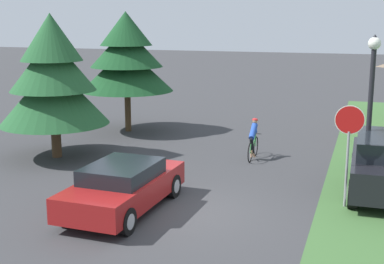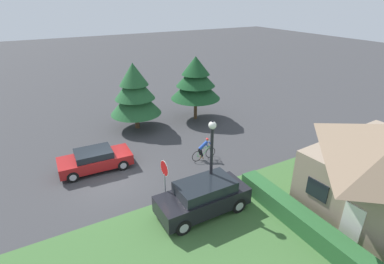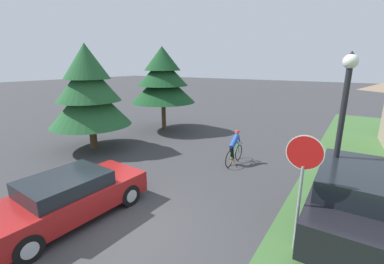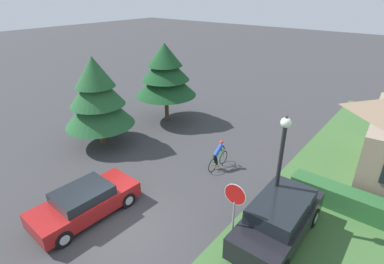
# 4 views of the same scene
# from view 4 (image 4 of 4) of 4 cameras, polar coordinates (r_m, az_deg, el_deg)

# --- Properties ---
(ground_plane) EXTENTS (140.00, 140.00, 0.00)m
(ground_plane) POSITION_cam_4_polar(r_m,az_deg,el_deg) (12.92, -13.26, -17.20)
(ground_plane) COLOR #38383A
(sedan_left_lane) EXTENTS (2.05, 4.43, 1.33)m
(sedan_left_lane) POSITION_cam_4_polar(r_m,az_deg,el_deg) (13.45, -19.69, -12.48)
(sedan_left_lane) COLOR maroon
(sedan_left_lane) RESTS_ON ground
(cyclist) EXTENTS (0.44, 1.78, 1.51)m
(cyclist) POSITION_cam_4_polar(r_m,az_deg,el_deg) (15.85, 5.02, -4.49)
(cyclist) COLOR black
(cyclist) RESTS_ON ground
(parked_suv_right) EXTENTS (2.01, 4.64, 1.75)m
(parked_suv_right) POSITION_cam_4_polar(r_m,az_deg,el_deg) (12.04, 16.18, -15.68)
(parked_suv_right) COLOR black
(parked_suv_right) RESTS_ON ground
(stop_sign) EXTENTS (0.80, 0.07, 2.87)m
(stop_sign) POSITION_cam_4_polar(r_m,az_deg,el_deg) (10.50, 8.07, -13.48)
(stop_sign) COLOR gray
(stop_sign) RESTS_ON ground
(street_lamp) EXTENTS (0.39, 0.39, 4.69)m
(street_lamp) POSITION_cam_4_polar(r_m,az_deg,el_deg) (11.56, 16.56, -4.56)
(street_lamp) COLOR black
(street_lamp) RESTS_ON ground
(conifer_tall_near) EXTENTS (4.05, 4.05, 5.36)m
(conifer_tall_near) POSITION_cam_4_polar(r_m,az_deg,el_deg) (18.23, -17.65, 6.45)
(conifer_tall_near) COLOR #4C3823
(conifer_tall_near) RESTS_ON ground
(conifer_tall_far) EXTENTS (4.22, 4.22, 5.47)m
(conifer_tall_far) POSITION_cam_4_polar(r_m,az_deg,el_deg) (20.93, -5.10, 11.05)
(conifer_tall_far) COLOR #4C3823
(conifer_tall_far) RESTS_ON ground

